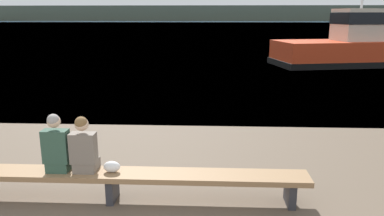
{
  "coord_description": "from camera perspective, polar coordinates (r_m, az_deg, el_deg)",
  "views": [
    {
      "loc": [
        1.6,
        -2.98,
        3.0
      ],
      "look_at": [
        1.19,
        5.63,
        0.85
      ],
      "focal_mm": 35.0,
      "sensor_mm": 36.0,
      "label": 1
    }
  ],
  "objects": [
    {
      "name": "water_surface",
      "position": [
        130.01,
        2.1,
        12.68
      ],
      "size": [
        240.0,
        240.0,
        0.0
      ],
      "primitive_type": "plane",
      "color": "#426B8E",
      "rests_on": "ground"
    },
    {
      "name": "far_shoreline",
      "position": [
        199.18,
        2.36,
        14.23
      ],
      "size": [
        600.0,
        12.0,
        7.63
      ],
      "primitive_type": "cube",
      "color": "#424738",
      "rests_on": "ground"
    },
    {
      "name": "bench_main",
      "position": [
        6.39,
        -12.11,
        -10.26
      ],
      "size": [
        6.42,
        0.52,
        0.5
      ],
      "color": "#8E6B47",
      "rests_on": "ground"
    },
    {
      "name": "person_left",
      "position": [
        6.48,
        -19.92,
        -5.54
      ],
      "size": [
        0.41,
        0.41,
        0.98
      ],
      "color": "#2D4C3D",
      "rests_on": "bench_main"
    },
    {
      "name": "person_right",
      "position": [
        6.33,
        -16.16,
        -5.82
      ],
      "size": [
        0.41,
        0.41,
        0.95
      ],
      "color": "#70665B",
      "rests_on": "bench_main"
    },
    {
      "name": "shopping_bag",
      "position": [
        6.32,
        -12.11,
        -8.74
      ],
      "size": [
        0.28,
        0.17,
        0.19
      ],
      "color": "white",
      "rests_on": "bench_main"
    },
    {
      "name": "tugboat_red",
      "position": [
        25.38,
        23.81,
        8.45
      ],
      "size": [
        10.41,
        5.64,
        6.81
      ],
      "rotation": [
        0.0,
        0.0,
        1.78
      ],
      "color": "red",
      "rests_on": "water_surface"
    }
  ]
}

